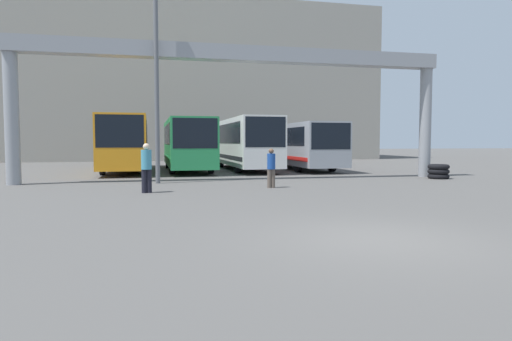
{
  "coord_description": "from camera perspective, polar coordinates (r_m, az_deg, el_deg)",
  "views": [
    {
      "loc": [
        -4.19,
        -7.77,
        1.85
      ],
      "look_at": [
        1.35,
        16.01,
        0.3
      ],
      "focal_mm": 32.0,
      "sensor_mm": 36.0,
      "label": 1
    }
  ],
  "objects": [
    {
      "name": "bus_slot_2",
      "position": [
        30.14,
        -1.5,
        3.72
      ],
      "size": [
        2.46,
        11.53,
        3.29
      ],
      "color": "silver",
      "rests_on": "ground"
    },
    {
      "name": "pedestrian_near_left",
      "position": [
        18.23,
        1.92,
        0.44
      ],
      "size": [
        0.33,
        0.33,
        1.57
      ],
      "rotation": [
        0.0,
        0.0,
        6.28
      ],
      "color": "brown",
      "rests_on": "ground"
    },
    {
      "name": "bus_slot_3",
      "position": [
        31.06,
        5.35,
        3.39
      ],
      "size": [
        2.56,
        11.39,
        3.0
      ],
      "color": "#999EA5",
      "rests_on": "ground"
    },
    {
      "name": "lamp_post",
      "position": [
        20.84,
        -12.34,
        11.81
      ],
      "size": [
        0.36,
        0.36,
        8.95
      ],
      "color": "#595B60",
      "rests_on": "ground"
    },
    {
      "name": "building_backdrop",
      "position": [
        50.53,
        -8.4,
        10.51
      ],
      "size": [
        38.99,
        12.0,
        15.86
      ],
      "color": "gray",
      "rests_on": "ground"
    },
    {
      "name": "ground_plane",
      "position": [
        9.02,
        15.05,
        -8.33
      ],
      "size": [
        200.0,
        200.0,
        0.0
      ],
      "primitive_type": "plane",
      "color": "#514F4C"
    },
    {
      "name": "bus_slot_0",
      "position": [
        29.86,
        -15.94,
        3.59
      ],
      "size": [
        2.58,
        12.12,
        3.3
      ],
      "color": "orange",
      "rests_on": "ground"
    },
    {
      "name": "tire_stack",
      "position": [
        24.5,
        21.85,
        -0.11
      ],
      "size": [
        1.04,
        1.04,
        0.72
      ],
      "color": "black",
      "rests_on": "ground"
    },
    {
      "name": "overhead_gantry",
      "position": [
        22.0,
        -2.03,
        12.26
      ],
      "size": [
        20.4,
        0.8,
        6.33
      ],
      "color": "gray",
      "rests_on": "ground"
    },
    {
      "name": "bus_slot_1",
      "position": [
        29.27,
        -8.61,
        3.55
      ],
      "size": [
        2.56,
        10.84,
        3.17
      ],
      "color": "#268C4C",
      "rests_on": "ground"
    },
    {
      "name": "pedestrian_mid_right",
      "position": [
        16.88,
        -13.53,
        0.47
      ],
      "size": [
        0.37,
        0.37,
        1.79
      ],
      "rotation": [
        0.0,
        0.0,
        3.23
      ],
      "color": "black",
      "rests_on": "ground"
    }
  ]
}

